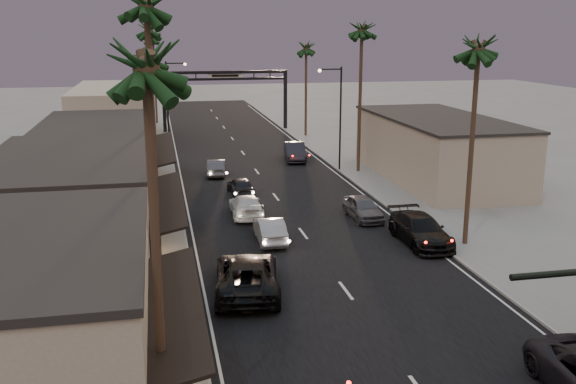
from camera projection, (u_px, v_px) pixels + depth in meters
name	position (u px, v px, depth m)	size (l,w,h in m)	color
ground	(269.00, 188.00, 50.31)	(200.00, 200.00, 0.00)	slate
road	(259.00, 174.00, 55.06)	(14.00, 120.00, 0.02)	black
sidewalk_left	(146.00, 162.00, 59.83)	(5.00, 92.00, 0.12)	slate
sidewalk_right	(342.00, 154.00, 63.56)	(5.00, 92.00, 0.12)	slate
storefront_near	(21.00, 328.00, 20.50)	(8.00, 12.00, 5.50)	tan
storefront_mid	(72.00, 211.00, 33.80)	(8.00, 14.00, 5.50)	#A59A84
storefront_far	(97.00, 158.00, 49.05)	(8.00, 16.00, 5.00)	tan
storefront_dist	(113.00, 114.00, 70.77)	(8.00, 20.00, 6.00)	#A59A84
building_right	(437.00, 150.00, 52.45)	(8.00, 18.00, 5.00)	#A59A84
arch	(225.00, 85.00, 77.44)	(15.20, 0.40, 7.27)	black
streetlight_right	(337.00, 110.00, 55.12)	(2.13, 0.30, 9.00)	black
streetlight_left	(170.00, 98.00, 64.74)	(2.13, 0.30, 9.00)	black
palm_la	(145.00, 52.00, 16.39)	(3.20, 3.20, 13.20)	#38281C
palm_lc	(150.00, 54.00, 42.27)	(3.20, 3.20, 12.20)	#38281C
palm_ld	(149.00, 26.00, 59.83)	(3.20, 3.20, 14.20)	#38281C
palm_ra	(479.00, 41.00, 34.01)	(3.20, 3.20, 13.20)	#38281C
palm_rb	(362.00, 25.00, 52.76)	(3.20, 3.20, 14.20)	#38281C
palm_rc	(306.00, 44.00, 72.23)	(3.20, 3.20, 12.20)	#38281C
palm_far	(153.00, 35.00, 81.97)	(3.20, 3.20, 13.20)	#38281C
oncoming_pickup	(247.00, 275.00, 29.97)	(2.90, 6.28, 1.75)	black
oncoming_silver	(270.00, 230.00, 37.33)	(1.50, 4.29, 1.41)	#98989D
oncoming_white	(246.00, 206.00, 42.43)	(2.00, 4.91, 1.42)	silver
oncoming_dgrey	(241.00, 186.00, 48.03)	(1.58, 3.92, 1.33)	black
oncoming_grey_far	(216.00, 167.00, 54.41)	(1.46, 4.19, 1.38)	#434348
curbside_black	(420.00, 230.00, 36.91)	(2.32, 5.70, 1.65)	black
curbside_grey	(363.00, 208.00, 41.83)	(1.75, 4.35, 1.48)	#4F4F54
curbside_far	(295.00, 152.00, 60.56)	(1.79, 5.14, 1.69)	black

